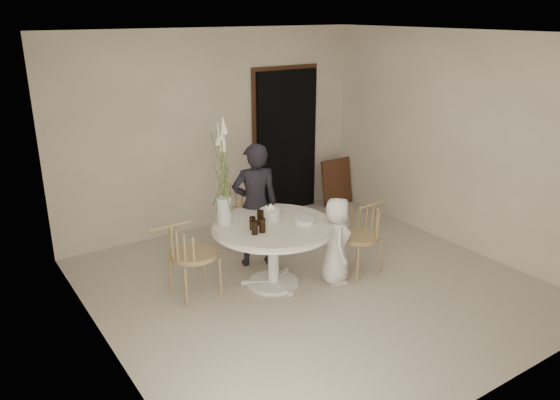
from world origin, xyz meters
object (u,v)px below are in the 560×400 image
chair_far (233,205)px  flower_vase (223,183)px  girl (255,205)px  chair_right (366,228)px  birthday_cake (270,214)px  chair_left (183,249)px  boy (336,241)px  table (273,234)px

chair_far → flower_vase: 1.41m
chair_far → girl: 0.80m
chair_far → chair_right: 1.81m
birthday_cake → chair_left: bearing=172.2°
chair_left → boy: (1.55, -0.62, -0.06)m
chair_far → girl: size_ratio=0.51×
chair_far → chair_right: bearing=-54.2°
birthday_cake → flower_vase: (-0.49, 0.14, 0.40)m
table → girl: girl is taller
table → chair_far: (0.24, 1.33, -0.12)m
chair_right → boy: boy is taller
chair_left → flower_vase: 0.80m
girl → flower_vase: 0.76m
flower_vase → girl: bearing=26.1°
chair_right → boy: (-0.49, -0.06, -0.02)m
chair_far → boy: boy is taller
table → chair_right: bearing=-13.3°
chair_far → birthday_cake: size_ratio=3.41×
boy → birthday_cake: (-0.56, 0.48, 0.29)m
chair_left → flower_vase: size_ratio=0.73×
chair_left → birthday_cake: (0.99, -0.14, 0.23)m
table → birthday_cake: bearing=69.6°
chair_left → table: bearing=-107.4°
chair_right → birthday_cake: size_ratio=3.57×
chair_far → flower_vase: size_ratio=0.65×
chair_left → girl: 1.11m
chair_far → flower_vase: bearing=-116.3°
chair_far → chair_left: (-1.17, -1.03, 0.06)m
boy → flower_vase: (-1.05, 0.63, 0.69)m
chair_right → boy: bearing=-86.4°
chair_far → girl: girl is taller
birthday_cake → flower_vase: bearing=163.6°
table → birthday_cake: size_ratio=5.90×
table → chair_right: size_ratio=1.65×
chair_left → girl: (1.05, 0.28, 0.19)m
girl → flower_vase: (-0.55, -0.27, 0.44)m
table → girl: (0.12, 0.57, 0.13)m
girl → table: bearing=97.1°
boy → chair_right: bearing=-52.9°
table → chair_right: (1.11, -0.26, -0.10)m
chair_right → birthday_cake: 1.17m
boy → birthday_cake: bearing=79.5°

